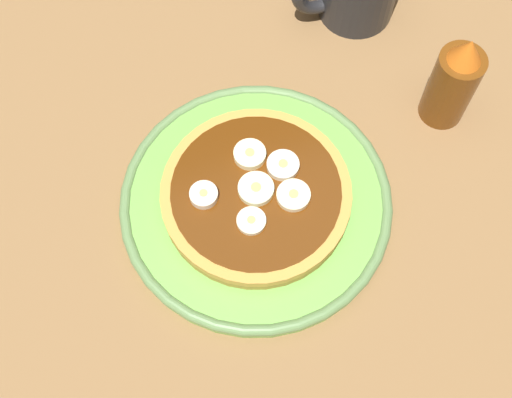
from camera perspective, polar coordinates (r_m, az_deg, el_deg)
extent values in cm
cube|color=olive|center=(67.81, 0.00, -1.15)|extent=(140.00, 140.00, 3.00)
cylinder|color=#72B74C|center=(65.71, 0.00, -0.37)|extent=(26.20, 26.20, 1.57)
torus|color=#658B50|center=(65.21, 0.00, -0.17)|extent=(26.51, 26.51, 1.10)
cylinder|color=#AE8538|center=(64.59, 0.24, 0.22)|extent=(18.04, 18.04, 1.02)
cylinder|color=gold|center=(63.64, 0.12, 0.56)|extent=(18.13, 18.13, 1.02)
cylinder|color=#592B0A|center=(63.06, 0.00, 0.71)|extent=(16.15, 16.15, 0.16)
cylinder|color=#F3EFB7|center=(62.90, -0.45, 1.14)|extent=(3.41, 3.41, 0.87)
cylinder|color=tan|center=(62.47, -0.46, 1.33)|extent=(0.95, 0.95, 0.08)
cylinder|color=#FEEFB2|center=(64.34, -0.53, 3.77)|extent=(3.13, 3.13, 0.92)
cylinder|color=tan|center=(63.90, -0.53, 3.98)|extent=(0.88, 0.88, 0.08)
cylinder|color=#FEEFBB|center=(62.60, 3.18, 0.28)|extent=(3.19, 3.19, 0.80)
cylinder|color=tan|center=(62.20, 3.20, 0.45)|extent=(0.89, 0.89, 0.08)
cylinder|color=#F7EDC0|center=(61.56, -0.40, -1.89)|extent=(2.73, 2.73, 0.65)
cylinder|color=tan|center=(61.22, -0.40, -1.76)|extent=(0.76, 0.76, 0.08)
cylinder|color=#F1E2C1|center=(63.91, 2.30, 2.85)|extent=(3.12, 3.12, 0.83)
cylinder|color=tan|center=(63.51, 2.31, 3.04)|extent=(0.87, 0.87, 0.08)
cylinder|color=#F5E2BF|center=(62.60, -4.44, 0.32)|extent=(2.67, 2.67, 0.99)
cylinder|color=tan|center=(62.12, -4.48, 0.53)|extent=(0.75, 0.75, 0.08)
cylinder|color=brown|center=(70.51, 16.19, 9.10)|extent=(4.63, 4.63, 9.00)
cone|color=orange|center=(65.90, 17.52, 11.89)|extent=(3.24, 3.24, 2.78)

